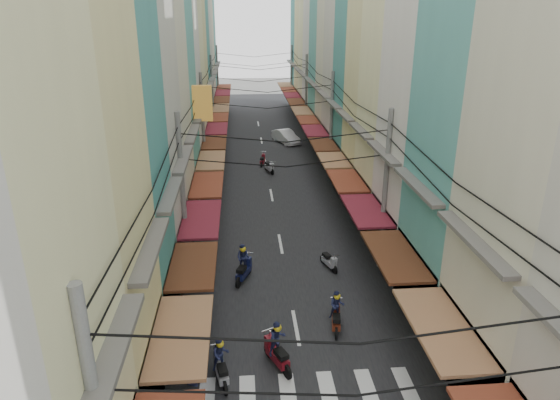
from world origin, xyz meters
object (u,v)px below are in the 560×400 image
white_car (286,143)px  bicycle (399,278)px  market_umbrella (470,333)px  traffic_sign (450,309)px

white_car → bicycle: (3.15, -27.19, 0.00)m
white_car → market_umbrella: (3.15, -34.64, 2.11)m
market_umbrella → traffic_sign: 1.57m
bicycle → traffic_sign: size_ratio=0.58×
bicycle → traffic_sign: (-0.08, -5.89, 2.04)m
white_car → traffic_sign: traffic_sign is taller
white_car → market_umbrella: size_ratio=1.91×
white_car → bicycle: bearing=-105.6°
white_car → traffic_sign: size_ratio=1.62×
white_car → bicycle: 27.37m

